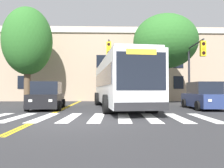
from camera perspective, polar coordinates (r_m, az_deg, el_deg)
name	(u,v)px	position (r m, az deg, el deg)	size (l,w,h in m)	color
ground_plane	(72,122)	(8.76, -10.48, -9.74)	(120.00, 120.00, 0.00)	#303033
crosswalk	(97,118)	(9.97, -3.89, -8.73)	(10.33, 3.93, 0.01)	white
lane_line_yellow_inner	(79,101)	(24.09, -8.52, -4.45)	(0.12, 36.00, 0.01)	gold
lane_line_yellow_outer	(81,101)	(24.07, -8.14, -4.45)	(0.12, 36.00, 0.01)	gold
city_bus	(119,83)	(15.15, 1.75, 0.39)	(3.76, 12.02, 3.26)	white
car_black_near_lane	(47,97)	(14.67, -16.64, -3.17)	(2.32, 4.08, 1.76)	black
car_navy_far_lane	(204,97)	(15.38, 22.90, -3.05)	(2.07, 4.01, 1.75)	navy
traffic_light_near_corner	(195,61)	(17.16, 20.80, 5.52)	(0.51, 3.30, 4.86)	#28282D
traffic_light_overhead	(109,61)	(17.18, -0.71, 5.97)	(0.36, 2.61, 5.30)	#28282D
street_tree_curbside_large	(165,42)	(20.22, 13.72, 10.64)	(7.13, 7.06, 7.90)	#4C3D2D
street_tree_curbside_small	(28,41)	(21.90, -21.18, 10.36)	(5.81, 5.64, 8.88)	brown
building_facade	(102,67)	(27.21, -2.63, 4.54)	(42.47, 6.66, 8.21)	tan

